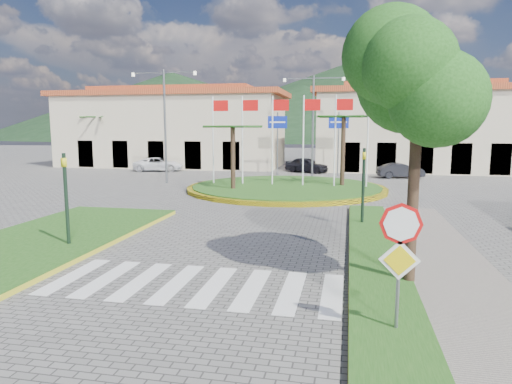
% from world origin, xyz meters
% --- Properties ---
extents(ground, '(160.00, 160.00, 0.00)m').
position_xyz_m(ground, '(0.00, 0.00, 0.00)').
color(ground, '#62605D').
rests_on(ground, ground).
extents(sidewalk_right, '(4.00, 28.00, 0.15)m').
position_xyz_m(sidewalk_right, '(6.00, 2.00, 0.07)').
color(sidewalk_right, gray).
rests_on(sidewalk_right, ground).
extents(verge_right, '(1.60, 28.00, 0.18)m').
position_xyz_m(verge_right, '(4.80, 2.00, 0.09)').
color(verge_right, '#1D4D16').
rests_on(verge_right, ground).
extents(median_left, '(5.00, 14.00, 0.18)m').
position_xyz_m(median_left, '(-6.50, 6.00, 0.09)').
color(median_left, '#1D4D16').
rests_on(median_left, ground).
extents(crosswalk, '(8.00, 3.00, 0.01)m').
position_xyz_m(crosswalk, '(0.00, 4.00, 0.01)').
color(crosswalk, silver).
rests_on(crosswalk, ground).
extents(roundabout_island, '(12.70, 12.70, 6.00)m').
position_xyz_m(roundabout_island, '(0.00, 22.00, 0.17)').
color(roundabout_island, yellow).
rests_on(roundabout_island, ground).
extents(stop_sign, '(0.80, 0.11, 2.65)m').
position_xyz_m(stop_sign, '(4.90, 1.96, 1.79)').
color(stop_sign, slate).
rests_on(stop_sign, ground).
extents(deciduous_tree, '(3.60, 3.60, 6.80)m').
position_xyz_m(deciduous_tree, '(5.50, 5.00, 5.18)').
color(deciduous_tree, black).
rests_on(deciduous_tree, ground).
extents(traffic_light_left, '(0.15, 0.18, 3.20)m').
position_xyz_m(traffic_light_left, '(-5.20, 6.50, 1.94)').
color(traffic_light_left, black).
rests_on(traffic_light_left, ground).
extents(traffic_light_right, '(0.15, 0.18, 3.20)m').
position_xyz_m(traffic_light_right, '(4.50, 12.00, 1.94)').
color(traffic_light_right, black).
rests_on(traffic_light_right, ground).
extents(traffic_light_far, '(0.18, 0.15, 3.20)m').
position_xyz_m(traffic_light_far, '(8.00, 26.00, 1.94)').
color(traffic_light_far, black).
rests_on(traffic_light_far, ground).
extents(direction_sign_west, '(1.60, 0.14, 5.20)m').
position_xyz_m(direction_sign_west, '(-2.00, 30.97, 3.53)').
color(direction_sign_west, slate).
rests_on(direction_sign_west, ground).
extents(direction_sign_east, '(1.60, 0.14, 5.20)m').
position_xyz_m(direction_sign_east, '(3.00, 30.97, 3.53)').
color(direction_sign_east, slate).
rests_on(direction_sign_east, ground).
extents(street_lamp_centre, '(4.80, 0.16, 8.00)m').
position_xyz_m(street_lamp_centre, '(1.00, 30.00, 4.50)').
color(street_lamp_centre, slate).
rests_on(street_lamp_centre, ground).
extents(street_lamp_west, '(4.80, 0.16, 8.00)m').
position_xyz_m(street_lamp_west, '(-9.00, 24.00, 4.50)').
color(street_lamp_west, slate).
rests_on(street_lamp_west, ground).
extents(building_left, '(23.32, 9.54, 8.05)m').
position_xyz_m(building_left, '(-14.00, 38.00, 3.90)').
color(building_left, beige).
rests_on(building_left, ground).
extents(building_right, '(19.08, 9.54, 8.05)m').
position_xyz_m(building_right, '(10.00, 38.00, 3.90)').
color(building_right, beige).
rests_on(building_right, ground).
extents(hill_far_west, '(140.00, 140.00, 22.00)m').
position_xyz_m(hill_far_west, '(-55.00, 140.00, 11.00)').
color(hill_far_west, black).
rests_on(hill_far_west, ground).
extents(hill_far_mid, '(180.00, 180.00, 30.00)m').
position_xyz_m(hill_far_mid, '(15.00, 160.00, 15.00)').
color(hill_far_mid, black).
rests_on(hill_far_mid, ground).
extents(hill_near_back, '(110.00, 110.00, 16.00)m').
position_xyz_m(hill_near_back, '(-10.00, 130.00, 8.00)').
color(hill_near_back, black).
rests_on(hill_near_back, ground).
extents(white_van, '(4.85, 3.17, 1.24)m').
position_xyz_m(white_van, '(-13.20, 32.17, 0.62)').
color(white_van, white).
rests_on(white_van, ground).
extents(car_dark_a, '(4.19, 2.96, 1.32)m').
position_xyz_m(car_dark_a, '(0.22, 33.73, 0.66)').
color(car_dark_a, black).
rests_on(car_dark_a, ground).
extents(car_dark_b, '(3.77, 1.99, 1.18)m').
position_xyz_m(car_dark_b, '(7.92, 30.72, 0.59)').
color(car_dark_b, black).
rests_on(car_dark_b, ground).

